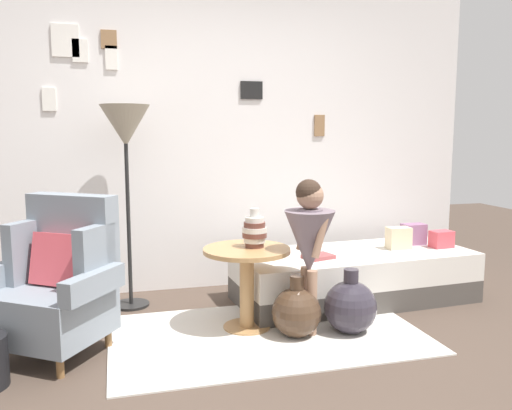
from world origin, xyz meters
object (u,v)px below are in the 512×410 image
Objects in this scene: armchair at (58,283)px; side_table at (247,271)px; demijohn_near at (296,312)px; demijohn_far at (350,307)px; book_on_daybed at (318,257)px; daybed at (354,276)px; vase_striped at (255,231)px; floor_lamp at (126,135)px; person_child at (309,237)px.

armchair is 1.62× the size of side_table.
demijohn_near is 0.94× the size of demijohn_far.
book_on_daybed is 0.64m from demijohn_near.
side_table reaches higher than daybed.
side_table is 0.44m from demijohn_near.
side_table is 0.74m from demijohn_far.
vase_striped is at bearing -158.11° from daybed.
armchair is 1.87m from book_on_daybed.
floor_lamp is at bearing 139.89° from vase_striped.
demijohn_near is (1.05, -0.93, -1.17)m from floor_lamp.
armchair is 1.90m from demijohn_far.
side_table is 0.50m from person_child.
person_child is (0.38, -0.19, 0.25)m from side_table.
person_child is at bearing 166.38° from demijohn_far.
floor_lamp reaches higher than armchair.
person_child is at bearing 20.68° from demijohn_near.
person_child is 0.56m from demijohn_far.
person_child is at bearing -4.27° from armchair.
floor_lamp is 1.73m from book_on_daybed.
side_table is 0.68m from book_on_daybed.
demijohn_near is at bearing -5.96° from armchair.
floor_lamp reaches higher than daybed.
book_on_daybed is at bearing 54.51° from demijohn_near.
demijohn_far is (0.38, -0.03, 0.01)m from demijohn_near.
vase_striped reaches higher than book_on_daybed.
demijohn_near is (1.50, -0.16, -0.27)m from armchair.
vase_striped is 0.65× the size of demijohn_near.
book_on_daybed is (1.84, 0.33, -0.02)m from armchair.
vase_striped is 0.83m from demijohn_far.
vase_striped is (1.27, 0.08, 0.25)m from armchair.
armchair is 3.60× the size of vase_striped.
side_table is at bearing -158.57° from daybed.
person_child is (1.60, -0.12, 0.23)m from armchair.
armchair is 1.53m from demijohn_near.
demijohn_far is (0.03, -0.51, -0.23)m from book_on_daybed.
book_on_daybed is at bearing 10.01° from armchair.
armchair is 1.62m from person_child.
vase_striped is at bearing 155.76° from demijohn_far.
demijohn_far is (0.28, -0.07, -0.48)m from person_child.
daybed is 0.45m from book_on_daybed.
daybed is 1.09m from side_table.
floor_lamp is (-1.76, 0.32, 1.14)m from daybed.
demijohn_far is at bearing -13.62° from person_child.
daybed is 8.86× the size of book_on_daybed.
armchair is 0.62× the size of floor_lamp.
floor_lamp is at bearing 59.83° from armchair.
vase_striped reaches higher than demijohn_far.
floor_lamp is 1.48× the size of person_child.
side_table is 1.43× the size of demijohn_near.
demijohn_near is at bearing -38.51° from side_table.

